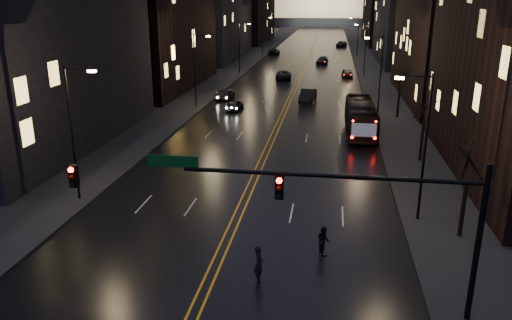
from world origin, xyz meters
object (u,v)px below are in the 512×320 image
at_px(pedestrian_a, 259,264).
at_px(pedestrian_b, 323,240).
at_px(traffic_signal, 338,202).
at_px(oncoming_car_b, 225,95).
at_px(bus, 361,117).
at_px(receding_car_a, 308,96).
at_px(oncoming_car_a, 235,105).

xyz_separation_m(pedestrian_a, pedestrian_b, (2.99, 3.17, -0.14)).
distance_m(traffic_signal, oncoming_car_b, 48.09).
xyz_separation_m(traffic_signal, bus, (2.59, 30.97, -3.50)).
bearing_deg(receding_car_a, oncoming_car_b, -173.47).
bearing_deg(oncoming_car_b, pedestrian_b, 115.59).
height_order(bus, pedestrian_b, bus).
relative_size(oncoming_car_a, pedestrian_a, 2.10).
height_order(traffic_signal, bus, traffic_signal).
relative_size(receding_car_a, pedestrian_b, 3.22).
bearing_deg(oncoming_car_b, receding_car_a, -172.10).
xyz_separation_m(oncoming_car_a, receding_car_a, (8.52, 6.42, 0.17)).
xyz_separation_m(bus, oncoming_car_b, (-17.00, 14.70, -0.90)).
distance_m(bus, pedestrian_b, 26.16).
bearing_deg(bus, traffic_signal, -95.48).
bearing_deg(oncoming_car_a, pedestrian_a, 106.11).
relative_size(traffic_signal, oncoming_car_a, 4.40).
height_order(bus, oncoming_car_a, bus).
height_order(traffic_signal, pedestrian_b, traffic_signal).
relative_size(oncoming_car_a, pedestrian_b, 2.47).
xyz_separation_m(oncoming_car_b, pedestrian_a, (10.89, -43.84, 0.24)).
height_order(bus, pedestrian_a, bus).
distance_m(oncoming_car_b, pedestrian_a, 45.17).
bearing_deg(oncoming_car_a, receding_car_a, -139.48).
bearing_deg(receding_car_a, pedestrian_a, -84.78).
bearing_deg(pedestrian_a, pedestrian_b, -59.17).
height_order(traffic_signal, oncoming_car_a, traffic_signal).
bearing_deg(pedestrian_b, traffic_signal, 158.34).
distance_m(oncoming_car_a, pedestrian_b, 36.31).
height_order(receding_car_a, pedestrian_a, pedestrian_a).
bearing_deg(oncoming_car_a, traffic_signal, 110.33).
bearing_deg(bus, receding_car_a, 111.21).
relative_size(oncoming_car_a, oncoming_car_b, 0.93).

